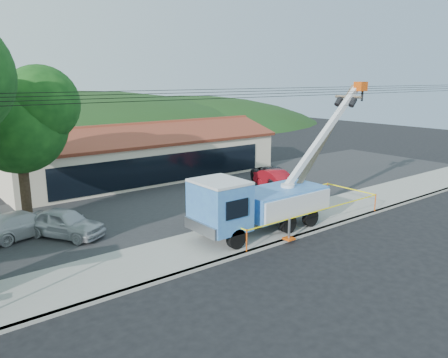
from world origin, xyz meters
TOP-DOWN VIEW (x-y plane):
  - ground at (0.00, 0.00)m, footprint 120.00×120.00m
  - curb at (0.00, 2.10)m, footprint 60.00×0.25m
  - sidewalk at (0.00, 4.00)m, footprint 60.00×4.00m
  - parking_lot at (0.00, 12.00)m, footprint 60.00×12.00m
  - strip_mall at (4.00, 19.98)m, footprint 22.50×8.53m
  - tree_lot at (-7.00, 13.00)m, footprint 6.30×5.60m
  - hill_center at (10.00, 55.00)m, footprint 89.60×64.00m
  - hill_east at (30.00, 55.00)m, footprint 72.80×52.00m
  - utility_truck at (2.33, 3.83)m, footprint 12.21×4.28m
  - leaning_pole at (7.54, 4.10)m, footprint 6.60×1.85m
  - caution_tape at (5.28, 3.95)m, footprint 10.58×3.78m
  - car_silver at (-6.04, 9.60)m, footprint 3.77×4.66m
  - car_red at (9.82, 9.93)m, footprint 2.02×4.40m
  - car_white at (-7.73, 11.01)m, footprint 4.99×3.02m
  - car_dark at (10.54, 10.93)m, footprint 3.71×5.39m

SIDE VIEW (x-z plane):
  - ground at x=0.00m, z-range 0.00..0.00m
  - hill_center at x=10.00m, z-range -16.00..16.00m
  - hill_east at x=30.00m, z-range -13.00..13.00m
  - car_silver at x=-6.04m, z-range -0.75..0.75m
  - car_red at x=9.82m, z-range -0.70..0.70m
  - car_white at x=-7.73m, z-range -0.68..0.68m
  - car_dark at x=10.54m, z-range -0.68..0.68m
  - parking_lot at x=0.00m, z-range 0.00..0.10m
  - curb at x=0.00m, z-range 0.00..0.15m
  - sidewalk at x=0.00m, z-range 0.00..0.15m
  - caution_tape at x=5.28m, z-range 0.41..1.50m
  - utility_truck at x=2.33m, z-range -2.08..5.75m
  - strip_mall at x=4.00m, z-range -0.46..4.22m
  - leaning_pole at x=7.54m, z-range 0.44..8.22m
  - tree_lot at x=-7.00m, z-range 1.74..10.68m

